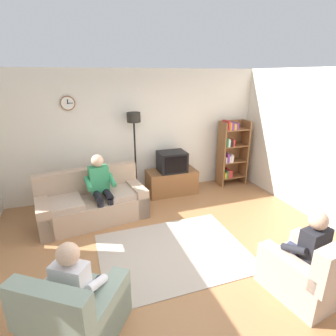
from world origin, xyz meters
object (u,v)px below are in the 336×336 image
tv (172,161)px  bookshelf (231,151)px  armchair_near_window (76,314)px  armchair_near_bookshelf (308,272)px  couch (93,203)px  person_in_left_armchair (78,283)px  tv_stand (172,182)px  person_on_couch (101,185)px  person_in_right_armchair (306,247)px  floor_lamp (134,132)px

tv → bookshelf: bearing=3.6°
bookshelf → armchair_near_window: bearing=-139.4°
armchair_near_window → armchair_near_bookshelf: same height
couch → person_in_left_armchair: size_ratio=1.79×
tv_stand → armchair_near_window: 3.75m
tv → armchair_near_window: bearing=-125.1°
armchair_near_window → person_in_left_armchair: (0.05, 0.07, 0.32)m
armchair_near_window → person_in_left_armchair: 0.33m
tv_stand → person_in_left_armchair: bearing=-124.9°
armchair_near_bookshelf → armchair_near_window: bearing=173.7°
couch → armchair_near_window: (-0.35, -2.45, -0.02)m
tv_stand → person_on_couch: person_on_couch is taller
tv → person_in_left_armchair: size_ratio=0.54×
couch → bookshelf: (3.32, 0.70, 0.51)m
tv_stand → person_in_right_armchair: person_in_right_armchair is taller
bookshelf → person_on_couch: 3.26m
bookshelf → person_in_right_armchair: bearing=-106.5°
person_in_left_armchair → person_in_right_armchair: bearing=-6.2°
floor_lamp → person_in_right_armchair: size_ratio=1.65×
bookshelf → armchair_near_window: (-3.68, -3.15, -0.53)m
floor_lamp → armchair_near_bookshelf: bearing=-68.8°
armchair_near_window → person_on_couch: person_on_couch is taller
couch → person_on_couch: size_ratio=1.62×
bookshelf → person_in_right_armchair: bookshelf is taller
armchair_near_window → tv_stand: bearing=55.1°
couch → person_in_left_armchair: person_in_left_armchair is taller
couch → person_in_left_armchair: (-0.30, -2.38, 0.29)m
tv → armchair_near_window: (-2.14, -3.05, -0.47)m
person_in_left_armchair → couch: bearing=82.8°
tv → person_in_left_armchair: bearing=-125.1°
couch → bookshelf: 3.43m
tv_stand → person_in_left_armchair: person_in_left_armchair is taller
floor_lamp → couch: bearing=-144.1°
person_on_couch → person_in_left_armchair: 2.32m
person_in_left_armchair → armchair_near_window: bearing=-124.9°
tv_stand → person_on_couch: bearing=-155.7°
bookshelf → armchair_near_bookshelf: bearing=-105.9°
floor_lamp → armchair_near_bookshelf: 3.90m
tv → bookshelf: 1.54m
armchair_near_bookshelf → bookshelf: bearing=74.1°
bookshelf → armchair_near_bookshelf: (-0.98, -3.45, -0.53)m
armchair_near_bookshelf → person_on_couch: size_ratio=0.80×
couch → floor_lamp: bearing=35.9°
couch → bookshelf: size_ratio=1.27×
tv → armchair_near_bookshelf: size_ratio=0.60×
floor_lamp → person_in_left_armchair: 3.47m
floor_lamp → person_in_left_armchair: size_ratio=1.65×
person_in_left_armchair → person_in_right_armchair: (2.63, -0.28, 0.00)m
couch → bookshelf: bookshelf is taller
couch → person_in_right_armchair: bearing=-48.8°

